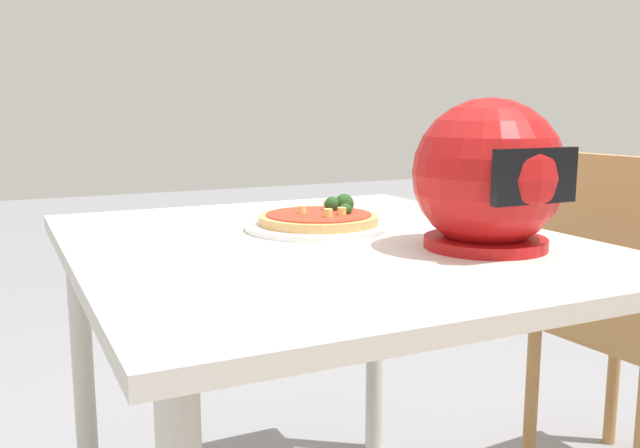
# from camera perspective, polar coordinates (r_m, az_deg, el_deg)

# --- Properties ---
(dining_table) EXTENTS (0.93, 1.08, 0.76)m
(dining_table) POSITION_cam_1_polar(r_m,az_deg,el_deg) (1.35, 0.12, -4.97)
(dining_table) COLOR beige
(dining_table) RESTS_ON ground
(pizza_plate) EXTENTS (0.31, 0.31, 0.01)m
(pizza_plate) POSITION_cam_1_polar(r_m,az_deg,el_deg) (1.43, -0.12, -0.20)
(pizza_plate) COLOR white
(pizza_plate) RESTS_ON dining_table
(pizza) EXTENTS (0.25, 0.25, 0.05)m
(pizza) POSITION_cam_1_polar(r_m,az_deg,el_deg) (1.43, 0.08, 0.57)
(pizza) COLOR tan
(pizza) RESTS_ON pizza_plate
(motorcycle_helmet) EXTENTS (0.27, 0.27, 0.27)m
(motorcycle_helmet) POSITION_cam_1_polar(r_m,az_deg,el_deg) (1.26, 13.80, 3.80)
(motorcycle_helmet) COLOR #B21414
(motorcycle_helmet) RESTS_ON dining_table
(drinking_glass) EXTENTS (0.07, 0.07, 0.11)m
(drinking_glass) POSITION_cam_1_polar(r_m,az_deg,el_deg) (1.50, 14.01, 1.91)
(drinking_glass) COLOR silver
(drinking_glass) RESTS_ON dining_table
(chair_side) EXTENTS (0.42, 0.42, 0.90)m
(chair_side) POSITION_cam_1_polar(r_m,az_deg,el_deg) (1.90, 23.02, -6.46)
(chair_side) COLOR #B7844C
(chair_side) RESTS_ON ground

